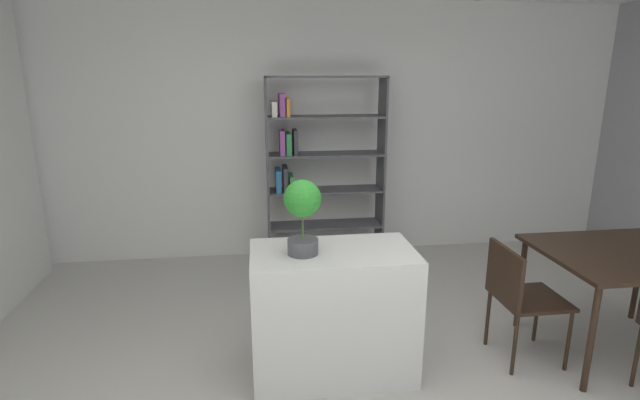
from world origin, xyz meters
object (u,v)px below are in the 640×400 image
object	(u,v)px
kitchen_island	(333,312)
dining_chair_island_side	(519,292)
potted_plant_on_island	(303,210)
dining_table	(625,261)
open_bookshelf	(314,170)

from	to	relation	value
kitchen_island	dining_chair_island_side	distance (m)	1.33
potted_plant_on_island	kitchen_island	bearing A→B (deg)	8.78
kitchen_island	dining_table	world-z (taller)	kitchen_island
dining_table	dining_chair_island_side	world-z (taller)	dining_chair_island_side
potted_plant_on_island	dining_table	size ratio (longest dim) A/B	0.42
kitchen_island	dining_table	distance (m)	2.15
potted_plant_on_island	dining_table	xyz separation A→B (m)	(2.33, 0.00, -0.48)
potted_plant_on_island	dining_chair_island_side	xyz separation A→B (m)	(1.54, 0.00, -0.66)
kitchen_island	open_bookshelf	xyz separation A→B (m)	(0.12, 2.04, 0.58)
potted_plant_on_island	dining_chair_island_side	bearing A→B (deg)	0.06
kitchen_island	potted_plant_on_island	distance (m)	0.77
open_bookshelf	potted_plant_on_island	bearing A→B (deg)	-98.98
potted_plant_on_island	dining_table	bearing A→B (deg)	0.05
dining_chair_island_side	open_bookshelf	bearing A→B (deg)	29.99
dining_table	dining_chair_island_side	distance (m)	0.82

